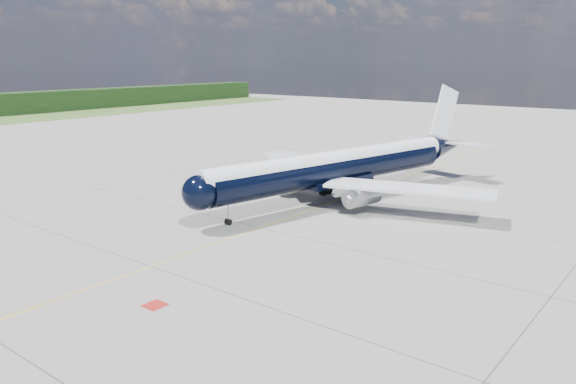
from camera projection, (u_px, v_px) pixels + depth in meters
name	position (u px, v px, depth m)	size (l,w,h in m)	color
ground	(355.00, 194.00, 77.05)	(320.00, 320.00, 0.00)	gray
taxiway_centerline	(335.00, 201.00, 73.22)	(0.16, 160.00, 0.01)	yellow
red_marking	(155.00, 305.00, 42.31)	(1.60, 1.60, 0.01)	maroon
main_airliner	(343.00, 166.00, 73.07)	(40.01, 49.33, 14.37)	black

